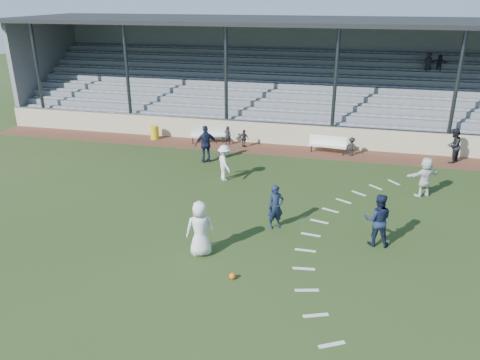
% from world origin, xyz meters
% --- Properties ---
extents(ground, '(90.00, 90.00, 0.00)m').
position_xyz_m(ground, '(0.00, 0.00, 0.00)').
color(ground, '#253816').
rests_on(ground, ground).
extents(cinder_track, '(34.00, 2.00, 0.02)m').
position_xyz_m(cinder_track, '(0.00, 10.50, 0.01)').
color(cinder_track, '#542D21').
rests_on(cinder_track, ground).
extents(retaining_wall, '(34.00, 0.18, 1.20)m').
position_xyz_m(retaining_wall, '(0.00, 11.55, 0.60)').
color(retaining_wall, '#C1B794').
rests_on(retaining_wall, ground).
extents(bench_left, '(2.01, 1.15, 0.95)m').
position_xyz_m(bench_left, '(-3.87, 10.83, 0.58)').
color(bench_left, white).
rests_on(bench_left, cinder_track).
extents(bench_right, '(2.03, 0.67, 0.95)m').
position_xyz_m(bench_right, '(2.88, 10.51, 0.58)').
color(bench_right, white).
rests_on(bench_right, cinder_track).
extents(trash_bin, '(0.49, 0.49, 0.79)m').
position_xyz_m(trash_bin, '(-7.14, 10.79, 0.41)').
color(trash_bin, gold).
rests_on(trash_bin, cinder_track).
extents(football, '(0.20, 0.20, 0.20)m').
position_xyz_m(football, '(0.89, -2.19, 0.10)').
color(football, orange).
rests_on(football, ground).
extents(player_white_lead, '(1.08, 0.91, 1.88)m').
position_xyz_m(player_white_lead, '(-0.47, -1.03, 0.94)').
color(player_white_lead, white).
rests_on(player_white_lead, ground).
extents(player_navy_lead, '(0.73, 0.67, 1.66)m').
position_xyz_m(player_navy_lead, '(1.59, 1.39, 0.83)').
color(player_navy_lead, '#141D37').
rests_on(player_navy_lead, ground).
extents(player_navy_mid, '(0.93, 0.74, 1.86)m').
position_xyz_m(player_navy_mid, '(5.12, 0.98, 0.93)').
color(player_navy_mid, '#141D37').
rests_on(player_navy_mid, ground).
extents(player_white_wing, '(1.12, 1.23, 1.66)m').
position_xyz_m(player_white_wing, '(-1.45, 5.52, 0.83)').
color(player_white_wing, white).
rests_on(player_white_wing, ground).
extents(player_navy_wing, '(1.19, 0.98, 1.90)m').
position_xyz_m(player_navy_wing, '(-3.00, 7.68, 0.95)').
color(player_navy_wing, '#141D37').
rests_on(player_navy_wing, ground).
extents(player_white_back, '(1.61, 1.28, 1.71)m').
position_xyz_m(player_white_back, '(7.18, 5.74, 0.86)').
color(player_white_back, white).
rests_on(player_white_back, ground).
extents(official, '(1.01, 1.07, 1.76)m').
position_xyz_m(official, '(9.09, 10.50, 0.90)').
color(official, black).
rests_on(official, cinder_track).
extents(sub_left_near, '(0.43, 0.32, 1.07)m').
position_xyz_m(sub_left_near, '(-2.69, 10.74, 0.56)').
color(sub_left_near, black).
rests_on(sub_left_near, cinder_track).
extents(sub_left_far, '(0.63, 0.43, 0.99)m').
position_xyz_m(sub_left_far, '(-1.68, 10.51, 0.52)').
color(sub_left_far, black).
rests_on(sub_left_far, cinder_track).
extents(sub_right, '(0.68, 0.43, 1.00)m').
position_xyz_m(sub_right, '(4.13, 10.37, 0.52)').
color(sub_right, black).
rests_on(sub_right, cinder_track).
extents(grandstand, '(34.60, 9.00, 6.61)m').
position_xyz_m(grandstand, '(0.00, 16.26, 2.20)').
color(grandstand, gray).
rests_on(grandstand, ground).
extents(penalty_arc, '(3.89, 14.63, 0.01)m').
position_xyz_m(penalty_arc, '(4.12, 0.00, 0.01)').
color(penalty_arc, silver).
rests_on(penalty_arc, ground).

